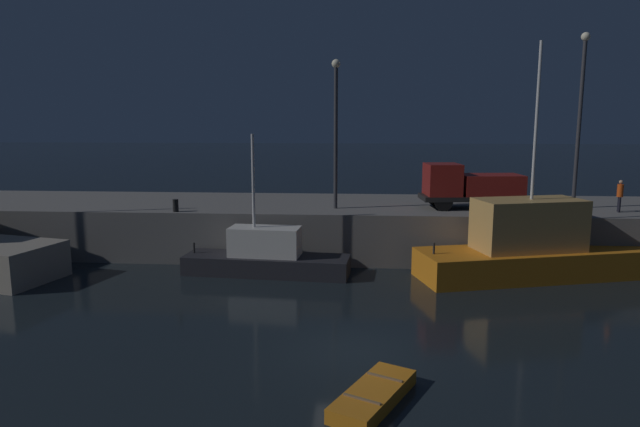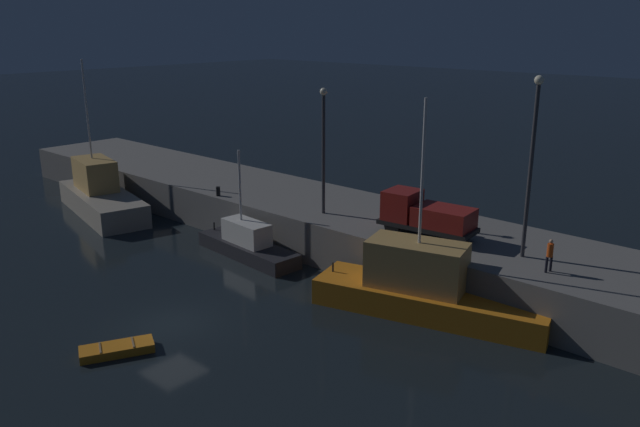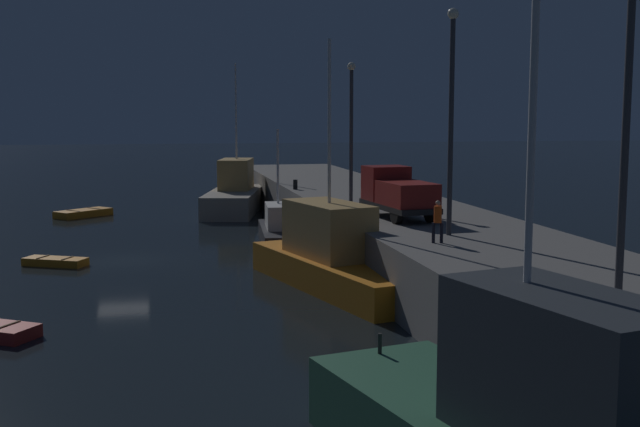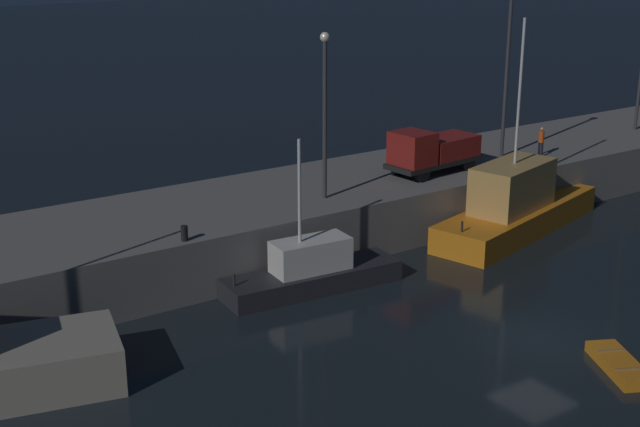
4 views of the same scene
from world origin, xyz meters
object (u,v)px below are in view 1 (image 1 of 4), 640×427
Objects in this scene: fishing_boat_white at (536,249)px; bollard_central at (176,206)px; dockworker at (620,194)px; lamp_post_west at (336,122)px; utility_truck at (469,186)px; lamp_post_east at (580,109)px; rowboat_white_mid at (374,395)px; fishing_boat_blue at (266,257)px.

bollard_central is (-17.23, 1.37, 1.61)m from fishing_boat_white.
fishing_boat_white is at bearing -148.82° from dockworker.
lamp_post_west is at bearing 12.07° from bollard_central.
lamp_post_east is at bearing 4.88° from utility_truck.
rowboat_white_mid is 19.87m from dockworker.
bollard_central is at bearing -171.57° from utility_truck.
rowboat_white_mid is 0.37× the size of lamp_post_east.
lamp_post_east is 4.69m from dockworker.
fishing_boat_white is at bearing -55.50° from utility_truck.
fishing_boat_white reaches higher than rowboat_white_mid.
lamp_post_east is at bearing 16.18° from fishing_boat_blue.
lamp_post_east is at bearing 53.42° from fishing_boat_white.
lamp_post_west reaches higher than bollard_central.
fishing_boat_blue is 12.43m from fishing_boat_white.
dockworker is at bearing -5.27° from utility_truck.
fishing_boat_blue is at bearing -169.02° from dockworker.
lamp_post_west is at bearing -175.84° from utility_truck.
lamp_post_east reaches higher than dockworker.
fishing_boat_blue is at bearing -158.11° from utility_truck.
fishing_boat_blue is 7.76m from lamp_post_west.
dockworker is (17.19, 3.34, 2.70)m from fishing_boat_blue.
lamp_post_west reaches higher than fishing_boat_blue.
lamp_post_east is (2.99, 4.03, 6.39)m from fishing_boat_white.
lamp_post_west reaches higher than dockworker.
bollard_central is at bearing -176.04° from dockworker.
bollard_central is (-14.79, -2.19, -0.86)m from utility_truck.
fishing_boat_white reaches higher than dockworker.
fishing_boat_blue is 17.72m from dockworker.
fishing_boat_blue is 5.57m from bollard_central.
rowboat_white_mid is 0.60× the size of utility_truck.
lamp_post_west is at bearing 179.33° from dockworker.
fishing_boat_white reaches higher than fishing_boat_blue.
fishing_boat_white is 11.36m from lamp_post_west.
fishing_boat_blue is at bearing -177.96° from fishing_boat_white.
fishing_boat_white is at bearing -18.15° from lamp_post_west.
fishing_boat_blue is 11.14m from utility_truck.
rowboat_white_mid is (4.75, -11.79, -0.61)m from fishing_boat_blue.
fishing_boat_white reaches higher than lamp_post_west.
rowboat_white_mid is at bearing -122.05° from fishing_boat_white.
lamp_post_east is 20.95m from bollard_central.
rowboat_white_mid is 16.83m from lamp_post_west.
lamp_post_west is 4.71× the size of dockworker.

